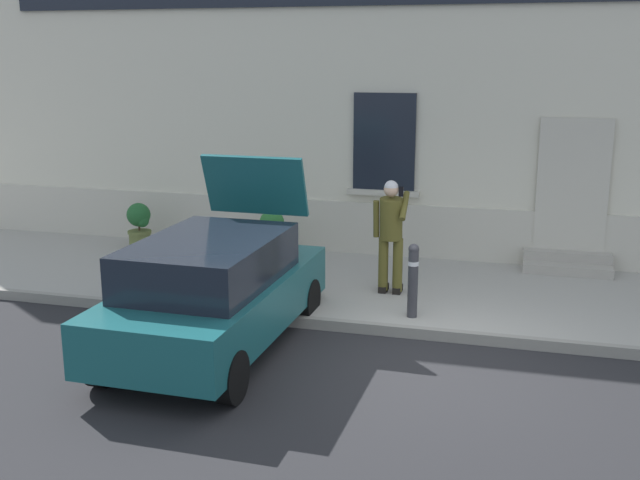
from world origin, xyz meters
name	(u,v)px	position (x,y,z in m)	size (l,w,h in m)	color
ground_plane	(413,365)	(0.00, 0.00, 0.00)	(80.00, 80.00, 0.00)	#232326
sidewalk	(440,293)	(0.00, 2.80, 0.07)	(24.00, 3.60, 0.15)	#99968E
curb_edge	(424,333)	(0.00, 0.94, 0.07)	(24.00, 0.12, 0.15)	gray
building_facade	(465,52)	(0.00, 5.29, 3.73)	(24.00, 1.52, 7.50)	beige
entrance_stoop	(567,263)	(1.94, 4.33, 0.28)	(1.43, 0.64, 0.32)	#9E998E
hatchback_car_teal	(215,290)	(-2.52, -0.15, 0.80)	(1.86, 4.10, 2.34)	#165156
bollard_near_person	(413,278)	(-0.22, 1.35, 0.71)	(0.15, 0.15, 1.04)	#333338
person_on_phone	(391,229)	(-0.72, 2.32, 1.15)	(0.51, 0.48, 1.75)	#514C1E
planter_olive	(139,224)	(-5.73, 3.85, 0.61)	(0.44, 0.44, 0.86)	#606B38
planter_cream	(272,232)	(-3.12, 3.88, 0.61)	(0.44, 0.44, 0.86)	beige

